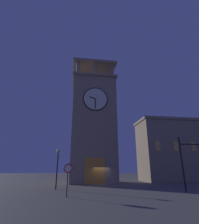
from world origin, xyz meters
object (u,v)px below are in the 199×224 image
object	(u,v)px
adjacent_wing_building	(184,150)
traffic_signal_near	(190,156)
street_lamp	(58,160)
no_horn_sign	(68,171)
clocktower	(93,127)

from	to	relation	value
adjacent_wing_building	traffic_signal_near	size ratio (longest dim) A/B	3.26
traffic_signal_near	street_lamp	distance (m)	15.15
street_lamp	no_horn_sign	size ratio (longest dim) A/B	1.71
street_lamp	clocktower	bearing A→B (deg)	-117.24
clocktower	no_horn_sign	bearing A→B (deg)	77.17
clocktower	street_lamp	xyz separation A→B (m)	(5.22, 10.15, -6.77)
clocktower	traffic_signal_near	distance (m)	18.34
clocktower	adjacent_wing_building	distance (m)	19.36
clocktower	adjacent_wing_building	bearing A→B (deg)	-176.40
clocktower	adjacent_wing_building	size ratio (longest dim) A/B	1.33
traffic_signal_near	no_horn_sign	xyz separation A→B (m)	(13.04, 2.00, -1.52)
traffic_signal_near	no_horn_sign	distance (m)	13.28
adjacent_wing_building	street_lamp	size ratio (longest dim) A/B	4.04
clocktower	street_lamp	world-z (taller)	clocktower
clocktower	traffic_signal_near	world-z (taller)	clocktower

